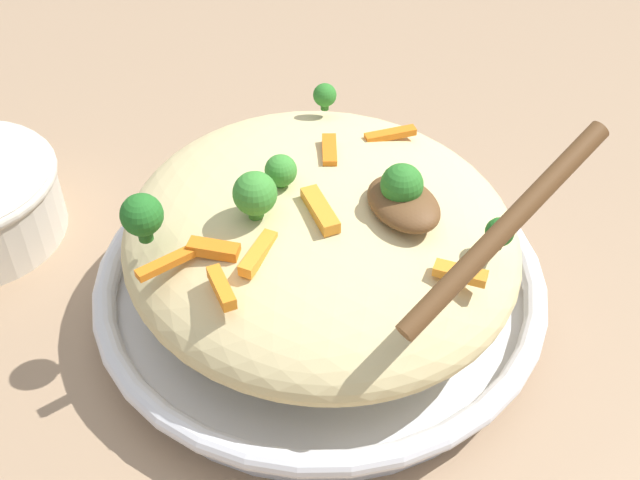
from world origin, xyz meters
TOP-DOWN VIEW (x-y plane):
  - ground_plane at (0.00, 0.00)m, footprint 2.40×2.40m
  - serving_bowl at (0.00, 0.00)m, footprint 0.32×0.32m
  - pasta_mound at (0.00, 0.00)m, footprint 0.28×0.26m
  - carrot_piece_0 at (-0.01, 0.11)m, footprint 0.01×0.04m
  - carrot_piece_1 at (0.03, -0.03)m, footprint 0.03×0.02m
  - carrot_piece_2 at (0.04, -0.08)m, footprint 0.01×0.04m
  - carrot_piece_3 at (-0.04, 0.09)m, footprint 0.03×0.01m
  - carrot_piece_4 at (-0.01, 0.08)m, footprint 0.03×0.03m
  - carrot_piece_5 at (-0.03, 0.06)m, footprint 0.03×0.03m
  - carrot_piece_6 at (-0.02, 0.01)m, footprint 0.04×0.02m
  - carrot_piece_7 at (-0.10, -0.04)m, footprint 0.03×0.03m
  - broccoli_floret_0 at (0.09, -0.05)m, footprint 0.02×0.02m
  - broccoli_floret_1 at (0.02, 0.11)m, footprint 0.03×0.03m
  - broccoli_floret_2 at (0.02, 0.02)m, footprint 0.02×0.02m
  - broccoli_floret_3 at (-0.04, -0.04)m, footprint 0.03×0.03m
  - broccoli_floret_4 at (-0.09, -0.07)m, footprint 0.02×0.02m
  - broccoli_floret_5 at (-0.00, 0.05)m, footprint 0.03×0.03m
  - serving_spoon at (-0.07, -0.04)m, footprint 0.12×0.15m

SIDE VIEW (x-z plane):
  - ground_plane at x=0.00m, z-range 0.00..0.00m
  - serving_bowl at x=0.00m, z-range 0.00..0.04m
  - pasta_mound at x=0.00m, z-range 0.03..0.11m
  - carrot_piece_2 at x=0.04m, z-range 0.10..0.11m
  - carrot_piece_0 at x=-0.01m, z-range 0.10..0.11m
  - carrot_piece_7 at x=-0.10m, z-range 0.10..0.11m
  - carrot_piece_4 at x=-0.01m, z-range 0.10..0.11m
  - carrot_piece_3 at x=-0.04m, z-range 0.10..0.11m
  - carrot_piece_5 at x=-0.03m, z-range 0.10..0.11m
  - carrot_piece_1 at x=0.03m, z-range 0.10..0.11m
  - carrot_piece_6 at x=-0.02m, z-range 0.11..0.12m
  - broccoli_floret_0 at x=0.09m, z-range 0.10..0.12m
  - broccoli_floret_4 at x=-0.09m, z-range 0.10..0.12m
  - broccoli_floret_2 at x=0.02m, z-range 0.11..0.13m
  - broccoli_floret_1 at x=0.02m, z-range 0.10..0.14m
  - broccoli_floret_5 at x=0.00m, z-range 0.11..0.14m
  - broccoli_floret_3 at x=-0.04m, z-range 0.11..0.14m
  - serving_spoon at x=-0.07m, z-range 0.09..0.16m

